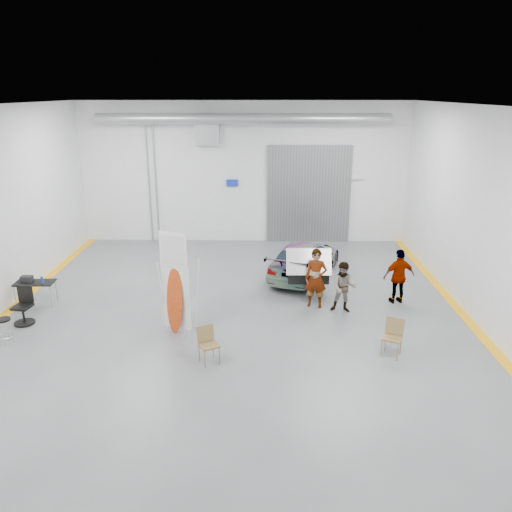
{
  "coord_description": "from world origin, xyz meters",
  "views": [
    {
      "loc": [
        0.89,
        -13.38,
        6.36
      ],
      "look_at": [
        0.64,
        1.27,
        1.5
      ],
      "focal_mm": 35.0,
      "sensor_mm": 36.0,
      "label": 1
    }
  ],
  "objects_px": {
    "sedan_car": "(304,259)",
    "folding_chair_far": "(391,345)",
    "person_a": "(316,278)",
    "surfboard_display": "(178,291)",
    "office_chair": "(24,308)",
    "shop_stool": "(5,331)",
    "person_c": "(399,276)",
    "folding_chair_near": "(209,352)",
    "work_table": "(32,282)",
    "person_b": "(344,287)"
  },
  "relations": [
    {
      "from": "sedan_car",
      "to": "folding_chair_far",
      "type": "relative_size",
      "value": 4.46
    },
    {
      "from": "person_a",
      "to": "surfboard_display",
      "type": "xyz_separation_m",
      "value": [
        -3.9,
        -1.81,
        0.3
      ]
    },
    {
      "from": "office_chair",
      "to": "surfboard_display",
      "type": "bearing_deg",
      "value": 1.63
    },
    {
      "from": "shop_stool",
      "to": "office_chair",
      "type": "xyz_separation_m",
      "value": [
        -0.08,
        1.26,
        0.11
      ]
    },
    {
      "from": "person_c",
      "to": "office_chair",
      "type": "bearing_deg",
      "value": -2.55
    },
    {
      "from": "sedan_car",
      "to": "office_chair",
      "type": "bearing_deg",
      "value": 48.07
    },
    {
      "from": "person_a",
      "to": "folding_chair_near",
      "type": "relative_size",
      "value": 2.02
    },
    {
      "from": "person_a",
      "to": "person_c",
      "type": "height_order",
      "value": "person_a"
    },
    {
      "from": "person_c",
      "to": "surfboard_display",
      "type": "xyz_separation_m",
      "value": [
        -6.52,
        -2.16,
        0.35
      ]
    },
    {
      "from": "surfboard_display",
      "to": "folding_chair_far",
      "type": "relative_size",
      "value": 3.17
    },
    {
      "from": "surfboard_display",
      "to": "shop_stool",
      "type": "relative_size",
      "value": 4.16
    },
    {
      "from": "folding_chair_far",
      "to": "work_table",
      "type": "bearing_deg",
      "value": -169.89
    },
    {
      "from": "work_table",
      "to": "person_c",
      "type": "bearing_deg",
      "value": 1.73
    },
    {
      "from": "surfboard_display",
      "to": "sedan_car",
      "type": "bearing_deg",
      "value": 73.31
    },
    {
      "from": "folding_chair_near",
      "to": "folding_chair_far",
      "type": "relative_size",
      "value": 0.96
    },
    {
      "from": "folding_chair_near",
      "to": "office_chair",
      "type": "distance_m",
      "value": 5.92
    },
    {
      "from": "folding_chair_near",
      "to": "work_table",
      "type": "xyz_separation_m",
      "value": [
        -5.83,
        3.43,
        0.46
      ]
    },
    {
      "from": "surfboard_display",
      "to": "work_table",
      "type": "relative_size",
      "value": 2.51
    },
    {
      "from": "person_a",
      "to": "surfboard_display",
      "type": "height_order",
      "value": "surfboard_display"
    },
    {
      "from": "person_b",
      "to": "work_table",
      "type": "bearing_deg",
      "value": -171.56
    },
    {
      "from": "person_b",
      "to": "office_chair",
      "type": "relative_size",
      "value": 1.44
    },
    {
      "from": "surfboard_display",
      "to": "person_a",
      "type": "bearing_deg",
      "value": 47.55
    },
    {
      "from": "person_b",
      "to": "person_c",
      "type": "height_order",
      "value": "person_c"
    },
    {
      "from": "person_a",
      "to": "person_c",
      "type": "distance_m",
      "value": 2.64
    },
    {
      "from": "person_a",
      "to": "folding_chair_near",
      "type": "height_order",
      "value": "person_a"
    },
    {
      "from": "person_b",
      "to": "surfboard_display",
      "type": "bearing_deg",
      "value": -152.16
    },
    {
      "from": "sedan_car",
      "to": "folding_chair_near",
      "type": "bearing_deg",
      "value": 87.69
    },
    {
      "from": "sedan_car",
      "to": "surfboard_display",
      "type": "bearing_deg",
      "value": 72.53
    },
    {
      "from": "office_chair",
      "to": "person_a",
      "type": "bearing_deg",
      "value": 16.72
    },
    {
      "from": "person_c",
      "to": "folding_chair_near",
      "type": "xyz_separation_m",
      "value": [
        -5.54,
        -3.77,
        -0.59
      ]
    },
    {
      "from": "person_c",
      "to": "surfboard_display",
      "type": "bearing_deg",
      "value": 7.26
    },
    {
      "from": "sedan_car",
      "to": "person_c",
      "type": "relative_size",
      "value": 2.43
    },
    {
      "from": "person_b",
      "to": "folding_chair_far",
      "type": "distance_m",
      "value": 2.82
    },
    {
      "from": "person_b",
      "to": "work_table",
      "type": "relative_size",
      "value": 1.29
    },
    {
      "from": "person_b",
      "to": "surfboard_display",
      "type": "relative_size",
      "value": 0.51
    },
    {
      "from": "sedan_car",
      "to": "work_table",
      "type": "height_order",
      "value": "sedan_car"
    },
    {
      "from": "folding_chair_far",
      "to": "shop_stool",
      "type": "height_order",
      "value": "folding_chair_far"
    },
    {
      "from": "sedan_car",
      "to": "office_chair",
      "type": "relative_size",
      "value": 3.94
    },
    {
      "from": "person_c",
      "to": "shop_stool",
      "type": "xyz_separation_m",
      "value": [
        -10.99,
        -2.92,
        -0.51
      ]
    },
    {
      "from": "person_c",
      "to": "person_b",
      "type": "bearing_deg",
      "value": 10.01
    },
    {
      "from": "shop_stool",
      "to": "office_chair",
      "type": "bearing_deg",
      "value": 93.64
    },
    {
      "from": "office_chair",
      "to": "work_table",
      "type": "bearing_deg",
      "value": 110.52
    },
    {
      "from": "folding_chair_far",
      "to": "work_table",
      "type": "xyz_separation_m",
      "value": [
        -10.38,
        3.01,
        0.44
      ]
    },
    {
      "from": "person_a",
      "to": "folding_chair_near",
      "type": "distance_m",
      "value": 4.54
    },
    {
      "from": "person_a",
      "to": "sedan_car",
      "type": "bearing_deg",
      "value": 106.59
    },
    {
      "from": "shop_stool",
      "to": "person_c",
      "type": "bearing_deg",
      "value": 14.88
    },
    {
      "from": "sedan_car",
      "to": "surfboard_display",
      "type": "height_order",
      "value": "surfboard_display"
    },
    {
      "from": "person_c",
      "to": "office_chair",
      "type": "height_order",
      "value": "person_c"
    },
    {
      "from": "surfboard_display",
      "to": "office_chair",
      "type": "height_order",
      "value": "surfboard_display"
    },
    {
      "from": "work_table",
      "to": "office_chair",
      "type": "relative_size",
      "value": 1.12
    }
  ]
}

